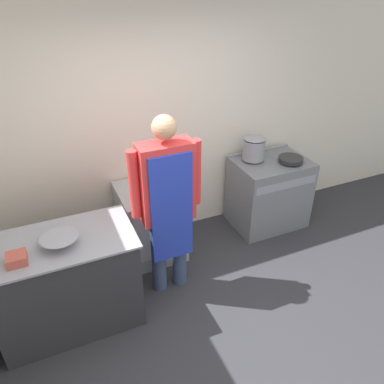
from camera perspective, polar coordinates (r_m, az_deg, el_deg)
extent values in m
plane|color=#2D2D33|center=(3.47, 6.16, -23.11)|extent=(14.00, 14.00, 0.00)
cube|color=silver|center=(4.09, -6.15, 9.79)|extent=(8.00, 0.05, 2.70)
cube|color=#2D2D33|center=(3.52, -18.38, -13.08)|extent=(1.17, 0.65, 0.89)
cube|color=gray|center=(3.24, -19.67, -7.20)|extent=(1.22, 0.68, 0.02)
cube|color=slate|center=(4.72, 11.57, -0.11)|extent=(0.88, 0.65, 0.86)
cube|color=gray|center=(4.37, 14.16, 1.13)|extent=(0.81, 0.03, 0.10)
cube|color=gray|center=(4.74, 10.05, 6.24)|extent=(0.88, 0.03, 0.02)
cube|color=#A8ADB2|center=(4.16, -6.32, -4.54)|extent=(0.64, 0.66, 0.82)
cube|color=silver|center=(3.89, -4.86, -6.56)|extent=(0.54, 0.02, 0.57)
cylinder|color=#38476B|center=(3.69, -5.12, -9.61)|extent=(0.14, 0.14, 0.83)
cylinder|color=#38476B|center=(3.74, -1.95, -8.78)|extent=(0.14, 0.14, 0.83)
cube|color=red|center=(3.27, -3.95, 1.49)|extent=(0.48, 0.22, 0.74)
cube|color=#2338B2|center=(3.28, -3.08, -2.78)|extent=(0.39, 0.02, 1.06)
cylinder|color=red|center=(3.18, -8.81, 1.05)|extent=(0.09, 0.09, 0.63)
cylinder|color=red|center=(3.34, 0.63, 3.00)|extent=(0.09, 0.09, 0.63)
sphere|color=tan|center=(3.06, -4.29, 9.79)|extent=(0.21, 0.21, 0.21)
cone|color=gray|center=(3.16, -19.48, -7.09)|extent=(0.30, 0.30, 0.08)
cube|color=#B24C3F|center=(3.11, -25.18, -9.21)|extent=(0.15, 0.15, 0.08)
cylinder|color=gray|center=(4.44, 9.39, 6.41)|extent=(0.26, 0.26, 0.24)
ellipsoid|color=gray|center=(4.39, 9.55, 8.05)|extent=(0.25, 0.25, 0.05)
cylinder|color=#262628|center=(4.52, 14.82, 4.87)|extent=(0.29, 0.29, 0.05)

